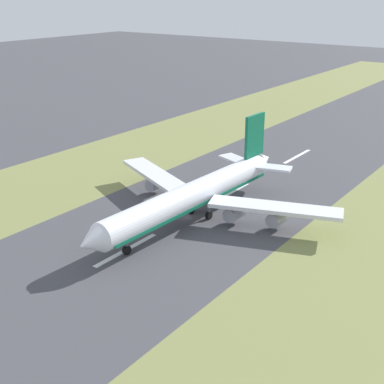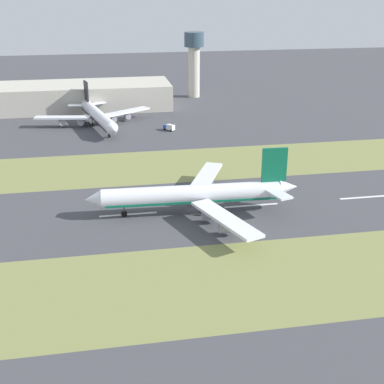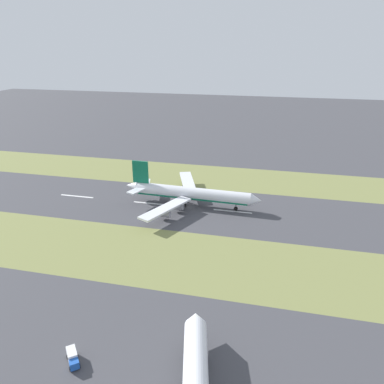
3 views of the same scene
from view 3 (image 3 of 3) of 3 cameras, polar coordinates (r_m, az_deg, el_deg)
name	(u,v)px [view 3 (image 3 of 3)]	position (r m, az deg, el deg)	size (l,w,h in m)	color
ground_plane	(189,207)	(178.95, -0.51, -2.30)	(800.00, 800.00, 0.00)	#424247
grass_median_west	(207,176)	(219.79, 2.27, 2.40)	(40.00, 600.00, 0.01)	olive
grass_median_east	(160,256)	(140.68, -4.91, -9.66)	(40.00, 600.00, 0.01)	olive
centreline_dash_near	(77,196)	(200.15, -17.12, -0.61)	(1.20, 18.00, 0.01)	silver
centreline_dash_mid	(151,203)	(183.97, -6.23, -1.73)	(1.20, 18.00, 0.01)	silver
centreline_dash_far	(233,211)	(175.59, 6.21, -2.94)	(1.20, 18.00, 0.01)	silver
airplane_main_jet	(188,193)	(178.76, -0.59, -0.23)	(64.09, 67.17, 20.20)	silver
service_truck	(73,357)	(104.43, -17.73, -22.88)	(6.04, 5.49, 3.10)	#1E51B2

